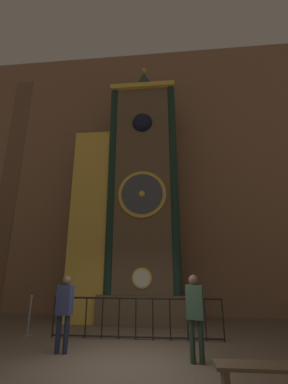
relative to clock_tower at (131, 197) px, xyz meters
name	(u,v)px	position (x,y,z in m)	size (l,w,h in m)	color
ground_plane	(124,370)	(0.56, -4.28, -4.49)	(28.00, 28.00, 0.00)	brown
cathedral_back_wall	(146,167)	(0.47, 1.34, 1.84)	(24.00, 0.32, 12.68)	#846047
clock_tower	(131,197)	(0.00, 0.00, 0.00)	(4.30, 1.84, 10.69)	brown
railing_fence	(136,316)	(0.49, -2.18, -3.93)	(4.63, 0.05, 1.04)	black
visitor_near	(64,305)	(-1.00, -3.50, -3.51)	(0.36, 0.26, 1.63)	#1B213A
visitor_far	(195,308)	(1.94, -3.83, -3.49)	(0.38, 0.29, 1.67)	#213427
stanchion_post	(29,322)	(-2.58, -2.04, -4.15)	(0.28, 0.28, 1.05)	gray
visitor_bench	(264,374)	(2.77, -5.19, -4.18)	(1.40, 0.40, 0.44)	brown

